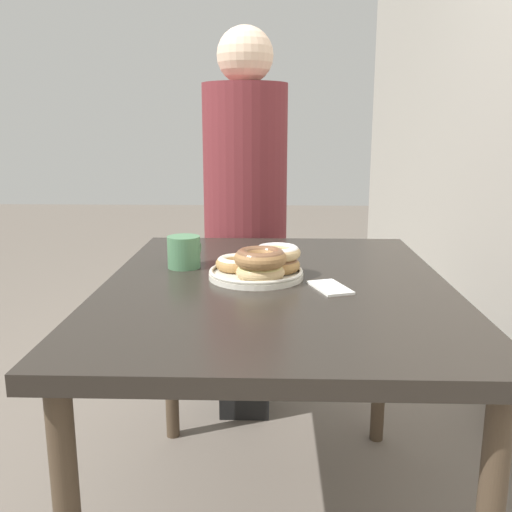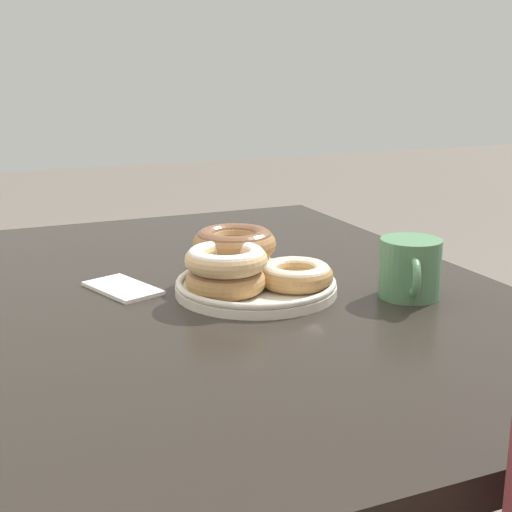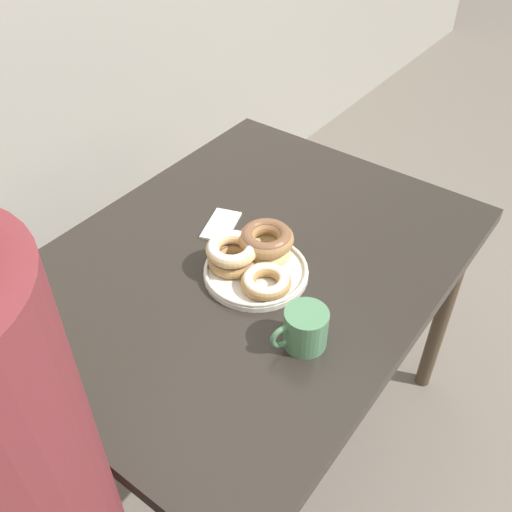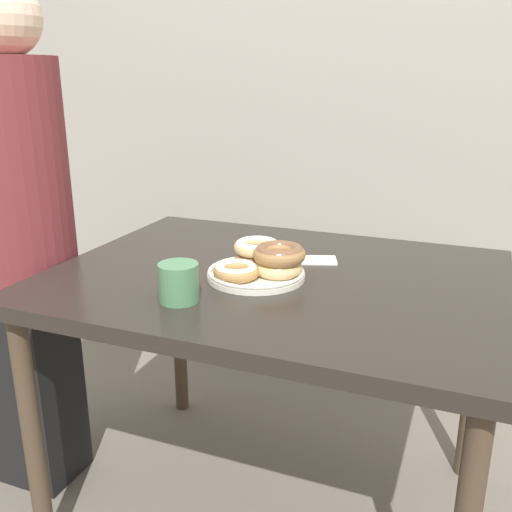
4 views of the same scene
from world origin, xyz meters
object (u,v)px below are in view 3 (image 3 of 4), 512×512
(donut_plate, at_px, (254,258))
(napkin, at_px, (221,225))
(dining_table, at_px, (247,280))
(coffee_mug, at_px, (305,328))

(donut_plate, xyz_separation_m, napkin, (0.09, 0.18, -0.04))
(donut_plate, bearing_deg, dining_table, 58.55)
(donut_plate, bearing_deg, coffee_mug, -118.69)
(dining_table, xyz_separation_m, napkin, (0.06, 0.13, 0.08))
(dining_table, distance_m, napkin, 0.17)
(dining_table, height_order, napkin, napkin)
(napkin, bearing_deg, donut_plate, -116.49)
(donut_plate, height_order, coffee_mug, same)
(dining_table, bearing_deg, coffee_mug, -119.12)
(napkin, bearing_deg, dining_table, -114.91)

